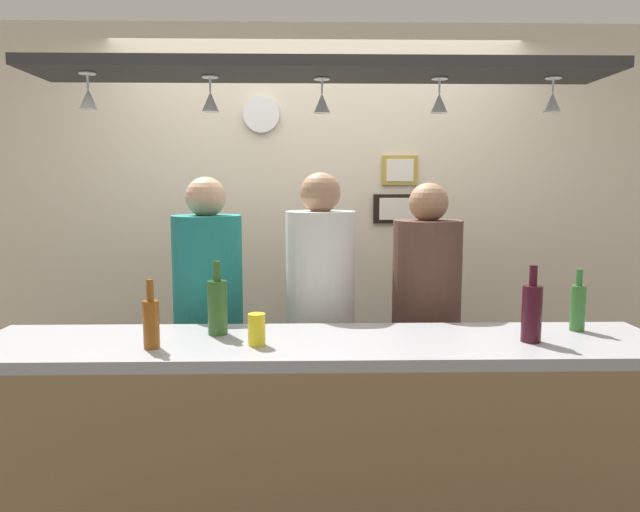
{
  "coord_description": "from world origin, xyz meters",
  "views": [
    {
      "loc": [
        -0.06,
        -2.59,
        1.62
      ],
      "look_at": [
        0.0,
        0.1,
        1.3
      ],
      "focal_mm": 32.8,
      "sensor_mm": 36.0,
      "label": 1
    }
  ],
  "objects_px": {
    "person_middle_white_patterned_shirt": "(320,308)",
    "picture_frame_lower_pair": "(397,209)",
    "bottle_beer_green_import": "(578,306)",
    "person_right_brown_shirt": "(426,314)",
    "bottle_champagne_green": "(217,306)",
    "picture_frame_upper_small": "(400,170)",
    "person_left_teal_shirt": "(209,311)",
    "bottle_beer_amber_tall": "(151,322)",
    "wall_clock": "(261,114)",
    "drink_can": "(257,329)",
    "bottle_wine_dark_red": "(532,312)"
  },
  "relations": [
    {
      "from": "person_middle_white_patterned_shirt",
      "to": "bottle_wine_dark_red",
      "type": "height_order",
      "value": "person_middle_white_patterned_shirt"
    },
    {
      "from": "picture_frame_upper_small",
      "to": "wall_clock",
      "type": "xyz_separation_m",
      "value": [
        -0.85,
        -0.01,
        0.34
      ]
    },
    {
      "from": "bottle_champagne_green",
      "to": "person_middle_white_patterned_shirt",
      "type": "bearing_deg",
      "value": 50.08
    },
    {
      "from": "person_middle_white_patterned_shirt",
      "to": "bottle_beer_green_import",
      "type": "bearing_deg",
      "value": -24.77
    },
    {
      "from": "person_left_teal_shirt",
      "to": "picture_frame_lower_pair",
      "type": "relative_size",
      "value": 5.55
    },
    {
      "from": "person_middle_white_patterned_shirt",
      "to": "bottle_champagne_green",
      "type": "relative_size",
      "value": 5.62
    },
    {
      "from": "bottle_beer_green_import",
      "to": "picture_frame_lower_pair",
      "type": "bearing_deg",
      "value": 113.64
    },
    {
      "from": "person_right_brown_shirt",
      "to": "wall_clock",
      "type": "height_order",
      "value": "wall_clock"
    },
    {
      "from": "drink_can",
      "to": "person_left_teal_shirt",
      "type": "bearing_deg",
      "value": 113.5
    },
    {
      "from": "person_left_teal_shirt",
      "to": "bottle_beer_amber_tall",
      "type": "xyz_separation_m",
      "value": [
        -0.09,
        -0.72,
        0.12
      ]
    },
    {
      "from": "bottle_champagne_green",
      "to": "bottle_beer_amber_tall",
      "type": "distance_m",
      "value": 0.3
    },
    {
      "from": "person_right_brown_shirt",
      "to": "picture_frame_lower_pair",
      "type": "relative_size",
      "value": 5.45
    },
    {
      "from": "bottle_beer_green_import",
      "to": "picture_frame_lower_pair",
      "type": "xyz_separation_m",
      "value": [
        -0.56,
        1.28,
        0.35
      ]
    },
    {
      "from": "person_left_teal_shirt",
      "to": "bottle_champagne_green",
      "type": "height_order",
      "value": "person_left_teal_shirt"
    },
    {
      "from": "bottle_champagne_green",
      "to": "picture_frame_lower_pair",
      "type": "xyz_separation_m",
      "value": [
        0.93,
        1.31,
        0.34
      ]
    },
    {
      "from": "bottle_beer_green_import",
      "to": "picture_frame_upper_small",
      "type": "distance_m",
      "value": 1.52
    },
    {
      "from": "bottle_beer_green_import",
      "to": "wall_clock",
      "type": "relative_size",
      "value": 1.18
    },
    {
      "from": "bottle_beer_amber_tall",
      "to": "person_left_teal_shirt",
      "type": "bearing_deg",
      "value": 82.82
    },
    {
      "from": "person_right_brown_shirt",
      "to": "bottle_champagne_green",
      "type": "distance_m",
      "value": 1.1
    },
    {
      "from": "person_right_brown_shirt",
      "to": "drink_can",
      "type": "relative_size",
      "value": 13.41
    },
    {
      "from": "person_right_brown_shirt",
      "to": "picture_frame_lower_pair",
      "type": "height_order",
      "value": "person_right_brown_shirt"
    },
    {
      "from": "bottle_wine_dark_red",
      "to": "bottle_beer_green_import",
      "type": "distance_m",
      "value": 0.31
    },
    {
      "from": "bottle_champagne_green",
      "to": "wall_clock",
      "type": "height_order",
      "value": "wall_clock"
    },
    {
      "from": "bottle_champagne_green",
      "to": "wall_clock",
      "type": "bearing_deg",
      "value": 86.11
    },
    {
      "from": "picture_frame_upper_small",
      "to": "person_left_teal_shirt",
      "type": "bearing_deg",
      "value": -143.36
    },
    {
      "from": "bottle_wine_dark_red",
      "to": "picture_frame_lower_pair",
      "type": "bearing_deg",
      "value": 101.79
    },
    {
      "from": "bottle_wine_dark_red",
      "to": "wall_clock",
      "type": "height_order",
      "value": "wall_clock"
    },
    {
      "from": "person_left_teal_shirt",
      "to": "picture_frame_upper_small",
      "type": "relative_size",
      "value": 7.56
    },
    {
      "from": "person_left_teal_shirt",
      "to": "person_right_brown_shirt",
      "type": "relative_size",
      "value": 1.02
    },
    {
      "from": "person_left_teal_shirt",
      "to": "bottle_champagne_green",
      "type": "xyz_separation_m",
      "value": [
        0.12,
        -0.51,
        0.14
      ]
    },
    {
      "from": "bottle_beer_green_import",
      "to": "picture_frame_upper_small",
      "type": "xyz_separation_m",
      "value": [
        -0.55,
        1.28,
        0.59
      ]
    },
    {
      "from": "bottle_wine_dark_red",
      "to": "wall_clock",
      "type": "bearing_deg",
      "value": 128.4
    },
    {
      "from": "bottle_champagne_green",
      "to": "bottle_beer_amber_tall",
      "type": "relative_size",
      "value": 1.15
    },
    {
      "from": "bottle_beer_green_import",
      "to": "picture_frame_lower_pair",
      "type": "height_order",
      "value": "picture_frame_lower_pair"
    },
    {
      "from": "bottle_beer_green_import",
      "to": "drink_can",
      "type": "distance_m",
      "value": 1.33
    },
    {
      "from": "bottle_champagne_green",
      "to": "drink_can",
      "type": "distance_m",
      "value": 0.25
    },
    {
      "from": "bottle_champagne_green",
      "to": "person_right_brown_shirt",
      "type": "bearing_deg",
      "value": 28.19
    },
    {
      "from": "picture_frame_upper_small",
      "to": "bottle_beer_amber_tall",
      "type": "bearing_deg",
      "value": -127.44
    },
    {
      "from": "person_left_teal_shirt",
      "to": "person_middle_white_patterned_shirt",
      "type": "bearing_deg",
      "value": 0.0
    },
    {
      "from": "wall_clock",
      "to": "drink_can",
      "type": "bearing_deg",
      "value": -86.71
    },
    {
      "from": "bottle_beer_green_import",
      "to": "bottle_wine_dark_red",
      "type": "bearing_deg",
      "value": -147.11
    },
    {
      "from": "person_middle_white_patterned_shirt",
      "to": "picture_frame_lower_pair",
      "type": "bearing_deg",
      "value": 57.77
    },
    {
      "from": "person_left_teal_shirt",
      "to": "person_middle_white_patterned_shirt",
      "type": "relative_size",
      "value": 0.99
    },
    {
      "from": "person_middle_white_patterned_shirt",
      "to": "picture_frame_lower_pair",
      "type": "distance_m",
      "value": 1.04
    },
    {
      "from": "picture_frame_lower_pair",
      "to": "wall_clock",
      "type": "height_order",
      "value": "wall_clock"
    },
    {
      "from": "person_left_teal_shirt",
      "to": "bottle_wine_dark_red",
      "type": "relative_size",
      "value": 5.55
    },
    {
      "from": "drink_can",
      "to": "picture_frame_lower_pair",
      "type": "bearing_deg",
      "value": 62.88
    },
    {
      "from": "drink_can",
      "to": "bottle_wine_dark_red",
      "type": "bearing_deg",
      "value": 1.51
    },
    {
      "from": "bottle_wine_dark_red",
      "to": "wall_clock",
      "type": "relative_size",
      "value": 1.36
    },
    {
      "from": "wall_clock",
      "to": "bottle_champagne_green",
      "type": "bearing_deg",
      "value": -93.89
    }
  ]
}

